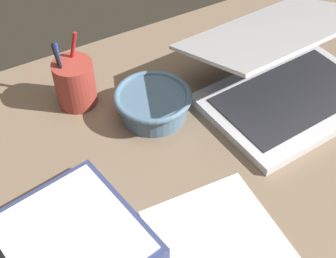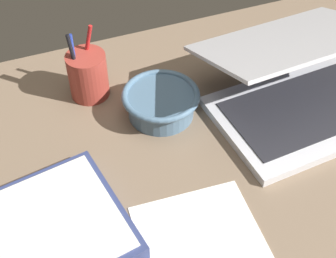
% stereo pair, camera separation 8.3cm
% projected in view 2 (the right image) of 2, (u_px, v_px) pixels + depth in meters
% --- Properties ---
extents(desk_top, '(1.40, 1.00, 0.02)m').
position_uv_depth(desk_top, '(183.00, 197.00, 0.83)').
color(desk_top, '#75604C').
rests_on(desk_top, ground).
extents(laptop, '(0.38, 0.34, 0.18)m').
position_uv_depth(laptop, '(299.00, 87.00, 0.94)').
color(laptop, silver).
rests_on(laptop, desk_top).
extents(bowl, '(0.16, 0.16, 0.06)m').
position_uv_depth(bowl, '(161.00, 102.00, 0.94)').
color(bowl, slate).
rests_on(bowl, desk_top).
extents(pen_cup, '(0.08, 0.08, 0.16)m').
position_uv_depth(pen_cup, '(88.00, 75.00, 0.97)').
color(pen_cup, '#9E382D').
rests_on(pen_cup, desk_top).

